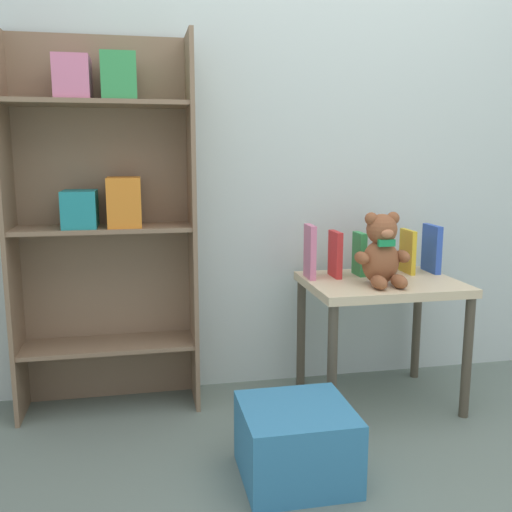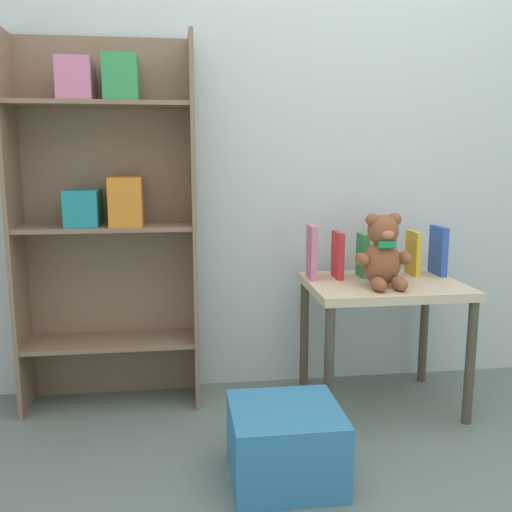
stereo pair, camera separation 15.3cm
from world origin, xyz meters
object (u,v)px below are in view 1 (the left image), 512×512
storage_bin (296,442)px  book_standing_purple (384,249)px  book_standing_yellow (408,251)px  book_standing_pink (310,252)px  book_standing_green (359,254)px  book_standing_red (335,254)px  book_standing_blue (432,249)px  bookshelf_side (104,205)px  teddy_bear (382,252)px  display_table (381,298)px

storage_bin → book_standing_purple: bearing=48.0°
book_standing_yellow → storage_bin: size_ratio=0.54×
book_standing_pink → book_standing_yellow: (0.47, 0.02, -0.02)m
book_standing_pink → book_standing_green: book_standing_pink is taller
book_standing_red → book_standing_purple: book_standing_purple is taller
book_standing_blue → book_standing_green: bearing=-178.2°
bookshelf_side → book_standing_blue: (1.45, -0.09, -0.22)m
book_standing_pink → book_standing_purple: book_standing_pink is taller
bookshelf_side → book_standing_pink: size_ratio=6.71×
book_standing_green → book_standing_yellow: bearing=1.0°
storage_bin → book_standing_yellow: bearing=42.7°
book_standing_green → book_standing_purple: size_ratio=0.86×
teddy_bear → book_standing_yellow: (0.21, 0.20, -0.04)m
book_standing_yellow → book_standing_purple: bearing=-178.6°
book_standing_pink → book_standing_green: (0.23, 0.01, -0.02)m
bookshelf_side → book_standing_yellow: bookshelf_side is taller
book_standing_purple → book_standing_yellow: bearing=2.0°
display_table → book_standing_yellow: size_ratio=3.27×
storage_bin → book_standing_green: bearing=54.1°
teddy_bear → book_standing_purple: teddy_bear is taller
book_standing_purple → bookshelf_side: bearing=177.7°
book_standing_green → storage_bin: book_standing_green is taller
book_standing_red → book_standing_yellow: (0.35, 0.02, -0.00)m
bookshelf_side → book_standing_yellow: (1.33, -0.09, -0.23)m
teddy_bear → book_standing_purple: (0.10, 0.20, -0.03)m
teddy_bear → book_standing_pink: (-0.26, 0.18, -0.02)m
book_standing_green → book_standing_purple: bearing=1.9°
bookshelf_side → book_standing_pink: (0.87, -0.11, -0.21)m
display_table → book_standing_green: book_standing_green is taller
book_standing_pink → book_standing_purple: (0.35, 0.02, -0.01)m
display_table → book_standing_purple: (0.06, 0.12, 0.19)m
book_standing_purple → book_standing_yellow: 0.12m
book_standing_green → storage_bin: (-0.46, -0.64, -0.52)m
book_standing_yellow → teddy_bear: bearing=-136.0°
book_standing_blue → bookshelf_side: bearing=178.0°
bookshelf_side → book_standing_green: 1.13m
book_standing_pink → book_standing_purple: 0.35m
book_standing_yellow → storage_bin: bearing=-136.0°
bookshelf_side → storage_bin: bookshelf_side is taller
bookshelf_side → book_standing_green: bearing=-4.8°
display_table → book_standing_green: (-0.06, 0.12, 0.17)m
book_standing_pink → book_standing_red: (0.12, 0.00, -0.02)m
display_table → storage_bin: bearing=-134.9°
book_standing_green → book_standing_yellow: (0.23, 0.00, 0.00)m
storage_bin → bookshelf_side: bearing=131.1°
bookshelf_side → storage_bin: (0.64, -0.73, -0.75)m
display_table → teddy_bear: size_ratio=2.14×
book_standing_green → bookshelf_side: bearing=175.0°
display_table → book_standing_red: 0.27m
book_standing_yellow → book_standing_red: bearing=-176.2°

